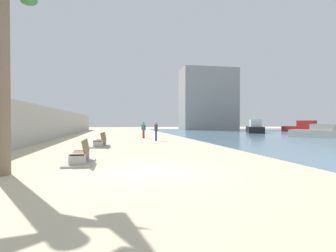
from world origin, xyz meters
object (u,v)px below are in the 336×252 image
person_standing (144,129)px  boat_distant (317,132)px  boat_outer (255,128)px  bench_far (100,143)px  person_walking (156,130)px  boat_nearest (302,128)px  bench_near (80,158)px

person_standing → boat_distant: person_standing is taller
boat_outer → bench_far: bearing=-139.5°
bench_far → boat_outer: (22.05, 18.86, 0.55)m
person_walking → bench_far: bearing=-133.0°
person_standing → boat_outer: boat_outer is taller
boat_outer → boat_nearest: (9.59, 1.52, -0.05)m
boat_distant → boat_outer: bearing=89.3°
bench_near → boat_nearest: size_ratio=0.32×
bench_near → boat_outer: (22.39, 26.07, 0.55)m
bench_near → boat_outer: boat_outer is taller
person_standing → boat_nearest: 30.15m
person_walking → boat_outer: bearing=38.6°
person_walking → boat_outer: 22.45m
boat_distant → bench_far: bearing=-164.9°
bench_near → bench_far: size_ratio=0.95×
bench_near → boat_outer: bearing=49.3°
bench_far → boat_outer: bearing=40.5°
bench_near → boat_distant: boat_distant is taller
bench_far → boat_nearest: bearing=32.8°
bench_near → person_walking: 13.02m
bench_near → boat_distant: (22.24, 13.14, 0.35)m
bench_far → boat_distant: boat_distant is taller
bench_far → boat_outer: size_ratio=0.29×
bench_far → person_walking: person_walking is taller
bench_far → person_standing: size_ratio=1.32×
bench_far → boat_distant: 22.69m
bench_far → person_walking: bearing=47.0°
boat_distant → person_walking: bearing=-176.4°
bench_near → person_walking: bearing=68.0°
bench_far → person_standing: person_standing is taller
boat_distant → boat_nearest: 17.43m
bench_near → bench_far: (0.34, 7.21, 0.00)m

